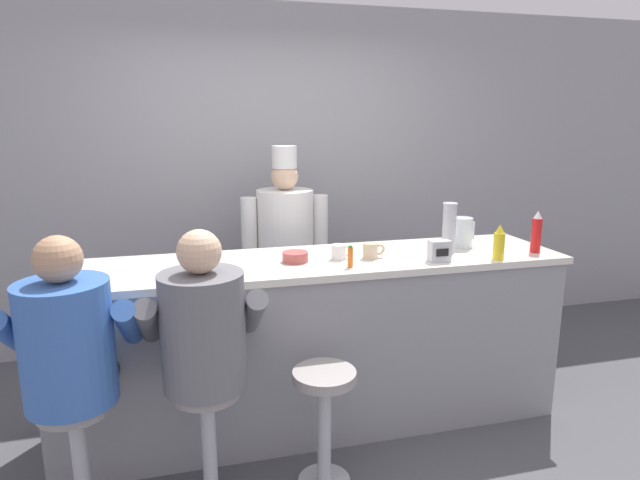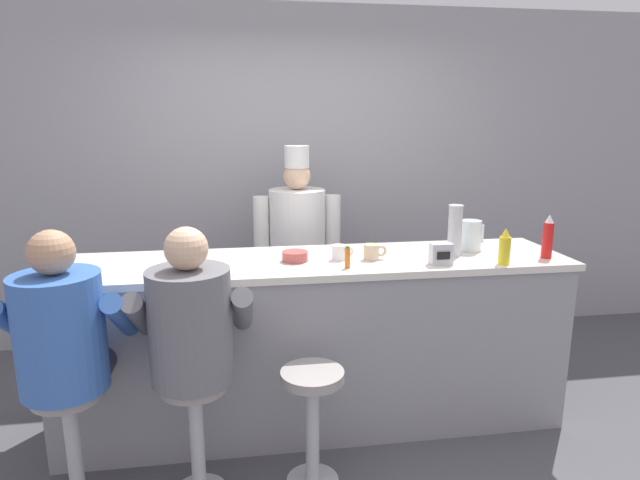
# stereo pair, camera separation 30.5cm
# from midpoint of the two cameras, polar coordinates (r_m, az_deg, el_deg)

# --- Properties ---
(ground_plane) EXTENTS (20.00, 20.00, 0.00)m
(ground_plane) POSITION_cam_midpoint_polar(r_m,az_deg,el_deg) (3.22, -1.83, -21.65)
(ground_plane) COLOR #4C4C51
(wall_back) EXTENTS (10.00, 0.06, 2.70)m
(wall_back) POSITION_cam_midpoint_polar(r_m,az_deg,el_deg) (4.41, -7.03, 6.52)
(wall_back) COLOR #99999E
(wall_back) RESTS_ON ground_plane
(diner_counter) EXTENTS (2.97, 0.70, 1.03)m
(diner_counter) POSITION_cam_midpoint_polar(r_m,az_deg,el_deg) (3.27, -3.27, -10.79)
(diner_counter) COLOR gray
(diner_counter) RESTS_ON ground_plane
(ketchup_bottle_red) EXTENTS (0.06, 0.06, 0.26)m
(ketchup_bottle_red) POSITION_cam_midpoint_polar(r_m,az_deg,el_deg) (3.43, 19.78, 0.70)
(ketchup_bottle_red) COLOR red
(ketchup_bottle_red) RESTS_ON diner_counter
(mustard_bottle_yellow) EXTENTS (0.06, 0.06, 0.21)m
(mustard_bottle_yellow) POSITION_cam_midpoint_polar(r_m,az_deg,el_deg) (3.19, 16.01, -0.36)
(mustard_bottle_yellow) COLOR yellow
(mustard_bottle_yellow) RESTS_ON diner_counter
(hot_sauce_bottle_orange) EXTENTS (0.03, 0.03, 0.12)m
(hot_sauce_bottle_orange) POSITION_cam_midpoint_polar(r_m,az_deg,el_deg) (2.91, 0.27, -1.86)
(hot_sauce_bottle_orange) COLOR orange
(hot_sauce_bottle_orange) RESTS_ON diner_counter
(water_pitcher_clear) EXTENTS (0.15, 0.13, 0.19)m
(water_pitcher_clear) POSITION_cam_midpoint_polar(r_m,az_deg,el_deg) (3.44, 12.50, 0.76)
(water_pitcher_clear) COLOR silver
(water_pitcher_clear) RESTS_ON diner_counter
(breakfast_plate) EXTENTS (0.27, 0.27, 0.05)m
(breakfast_plate) POSITION_cam_midpoint_polar(r_m,az_deg,el_deg) (3.00, -27.95, -3.84)
(breakfast_plate) COLOR white
(breakfast_plate) RESTS_ON diner_counter
(cereal_bowl) EXTENTS (0.15, 0.15, 0.06)m
(cereal_bowl) POSITION_cam_midpoint_polar(r_m,az_deg,el_deg) (3.05, -5.52, -1.84)
(cereal_bowl) COLOR #B24C47
(cereal_bowl) RESTS_ON diner_counter
(coffee_mug_white) EXTENTS (0.13, 0.08, 0.09)m
(coffee_mug_white) POSITION_cam_midpoint_polar(r_m,az_deg,el_deg) (3.09, -0.75, -1.30)
(coffee_mug_white) COLOR white
(coffee_mug_white) RESTS_ON diner_counter
(coffee_mug_tan) EXTENTS (0.14, 0.09, 0.09)m
(coffee_mug_tan) POSITION_cam_midpoint_polar(r_m,az_deg,el_deg) (3.11, 2.68, -1.17)
(coffee_mug_tan) COLOR beige
(coffee_mug_tan) RESTS_ON diner_counter
(cup_stack_steel) EXTENTS (0.09, 0.09, 0.31)m
(cup_stack_steel) POSITION_cam_midpoint_polar(r_m,az_deg,el_deg) (3.28, 11.06, 1.26)
(cup_stack_steel) COLOR #B7BABF
(cup_stack_steel) RESTS_ON diner_counter
(napkin_dispenser_chrome) EXTENTS (0.12, 0.07, 0.12)m
(napkin_dispenser_chrome) POSITION_cam_midpoint_polar(r_m,az_deg,el_deg) (3.08, 9.90, -1.21)
(napkin_dispenser_chrome) COLOR silver
(napkin_dispenser_chrome) RESTS_ON diner_counter
(diner_seated_blue) EXTENTS (0.58, 0.57, 1.36)m
(diner_seated_blue) POSITION_cam_midpoint_polar(r_m,az_deg,el_deg) (2.65, -28.24, -10.36)
(diner_seated_blue) COLOR #B2B5BA
(diner_seated_blue) RESTS_ON ground_plane
(diner_seated_grey) EXTENTS (0.58, 0.57, 1.36)m
(diner_seated_grey) POSITION_cam_midpoint_polar(r_m,az_deg,el_deg) (2.57, -15.73, -10.02)
(diner_seated_grey) COLOR #B2B5BA
(diner_seated_grey) RESTS_ON ground_plane
(empty_stool_round) EXTENTS (0.31, 0.31, 0.62)m
(empty_stool_round) POSITION_cam_midpoint_polar(r_m,az_deg,el_deg) (2.78, -2.83, -17.64)
(empty_stool_round) COLOR #B2B5BA
(empty_stool_round) RESTS_ON ground_plane
(cook_in_whites_near) EXTENTS (0.64, 0.41, 1.64)m
(cook_in_whites_near) POSITION_cam_midpoint_polar(r_m,az_deg,el_deg) (3.94, -5.91, -0.83)
(cook_in_whites_near) COLOR #232328
(cook_in_whites_near) RESTS_ON ground_plane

